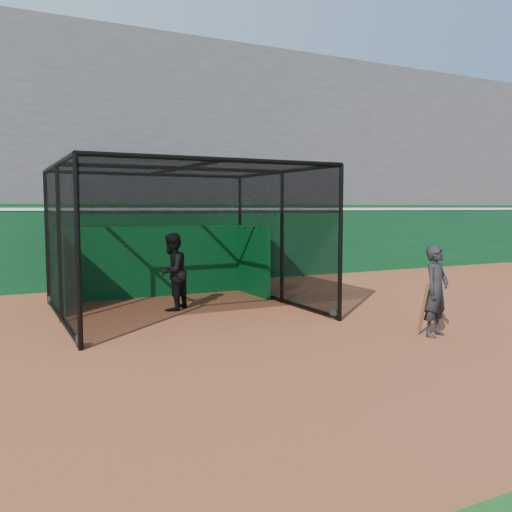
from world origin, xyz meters
name	(u,v)px	position (x,y,z in m)	size (l,w,h in m)	color
ground	(294,346)	(0.00, 0.00, 0.00)	(120.00, 120.00, 0.00)	brown
outfield_wall	(155,243)	(0.00, 8.50, 1.29)	(50.00, 0.50, 2.50)	#0A3B1C
grandstand	(125,151)	(0.00, 12.27, 4.48)	(50.00, 7.85, 8.95)	#4C4C4F
batting_cage	(181,241)	(-0.71, 3.89, 1.64)	(5.37, 5.09, 3.28)	black
batter	(172,272)	(-0.85, 4.17, 0.90)	(0.88, 0.68, 1.81)	black
on_deck_player	(436,291)	(2.74, -0.53, 0.85)	(0.72, 0.58, 1.70)	black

